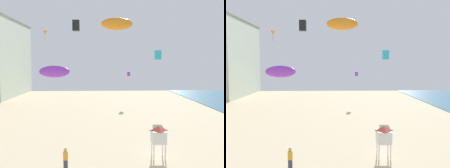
{
  "view_description": "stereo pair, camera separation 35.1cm",
  "coord_description": "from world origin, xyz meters",
  "views": [
    {
      "loc": [
        2.03,
        -6.45,
        7.51
      ],
      "look_at": [
        2.95,
        17.28,
        5.5
      ],
      "focal_mm": 39.17,
      "sensor_mm": 36.0,
      "label": 1
    },
    {
      "loc": [
        2.38,
        -6.46,
        7.51
      ],
      "look_at": [
        2.95,
        17.28,
        5.5
      ],
      "focal_mm": 39.17,
      "sensor_mm": 36.0,
      "label": 2
    }
  ],
  "objects": [
    {
      "name": "lifeguard_stand",
      "position": [
        6.46,
        12.36,
        1.84
      ],
      "size": [
        1.1,
        1.1,
        2.55
      ],
      "rotation": [
        0.0,
        0.0,
        -0.11
      ],
      "color": "white",
      "rests_on": "ground"
    },
    {
      "name": "kite_orange_parafoil",
      "position": [
        3.22,
        14.09,
        10.77
      ],
      "size": [
        2.63,
        0.73,
        1.02
      ],
      "color": "orange"
    },
    {
      "name": "kite_purple_box",
      "position": [
        6.96,
        39.57,
        5.54
      ],
      "size": [
        0.53,
        0.53,
        0.83
      ],
      "color": "purple"
    },
    {
      "name": "kite_black_box",
      "position": [
        -1.09,
        22.95,
        11.96
      ],
      "size": [
        0.79,
        0.79,
        1.24
      ],
      "color": "black"
    },
    {
      "name": "kite_cyan_box",
      "position": [
        11.83,
        36.67,
        8.99
      ],
      "size": [
        1.03,
        1.03,
        1.62
      ],
      "color": "#2DB7CC"
    },
    {
      "name": "kite_flyer",
      "position": [
        -0.57,
        10.19,
        0.92
      ],
      "size": [
        0.34,
        0.34,
        1.64
      ],
      "rotation": [
        0.0,
        0.0,
        2.04
      ],
      "color": "#383D4C",
      "rests_on": "ground"
    },
    {
      "name": "kite_purple_parafoil",
      "position": [
        -2.47,
        16.56,
        6.75
      ],
      "size": [
        2.85,
        0.79,
        1.11
      ],
      "color": "purple"
    },
    {
      "name": "kite_orange_delta",
      "position": [
        -7.87,
        36.67,
        12.77
      ],
      "size": [
        0.81,
        0.81,
        1.83
      ],
      "color": "orange"
    }
  ]
}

